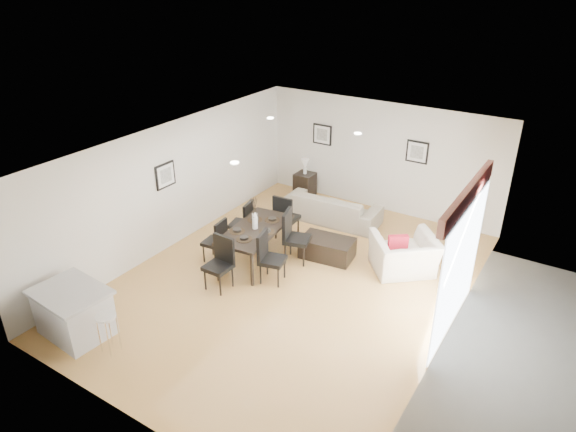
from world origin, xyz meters
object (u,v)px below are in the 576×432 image
Objects in this scene: armchair at (404,255)px; dining_chair_foot at (285,215)px; dining_table at (255,232)px; coffee_table at (327,248)px; dining_chair_wfar at (244,221)px; bar_stool at (106,321)px; dining_chair_head at (221,260)px; dining_chair_enear at (268,254)px; side_table at (305,185)px; kitchen_island at (74,312)px; dining_chair_efar at (293,234)px; sofa at (332,207)px; dining_chair_wnear at (217,239)px.

dining_chair_foot is (-2.73, -0.11, 0.20)m from armchair.
dining_table is 1.76× the size of coffee_table.
bar_stool is at bearing -7.64° from dining_chair_wfar.
dining_chair_head is at bearing -96.41° from dining_table.
dining_chair_enear reaches higher than dining_table.
bar_stool is (-0.97, -3.03, 0.02)m from dining_chair_enear.
kitchen_island is at bearing -92.69° from side_table.
coffee_table is (1.18, -0.20, -0.37)m from dining_chair_foot.
dining_chair_wfar reaches higher than dining_table.
dining_chair_efar reaches higher than armchair.
dining_chair_foot is at bearing 8.33° from dining_chair_enear.
kitchen_island reaches higher than dining_table.
dining_chair_enear reaches higher than dining_chair_wfar.
dining_table is 1.80× the size of dining_chair_foot.
armchair is 3.60m from dining_chair_head.
dining_chair_enear is (0.63, -0.47, -0.10)m from dining_table.
bar_stool is at bearing 150.22° from dining_chair_efar.
side_table is (-0.84, 2.28, -0.27)m from dining_chair_foot.
dining_table is 1.56m from coffee_table.
dining_table is at bearing -149.37° from coffee_table.
dining_chair_efar is 1.07× the size of dining_chair_head.
kitchen_island is at bearing 135.96° from dining_chair_enear.
dining_table is 2.75× the size of bar_stool.
side_table is (-3.57, 2.16, -0.08)m from armchair.
dining_chair_enear is at bearing 90.69° from sofa.
dining_chair_wnear is at bearing -150.34° from coffee_table.
kitchen_island is at bearing -124.84° from coffee_table.
dining_chair_foot is (-0.62, 0.69, -0.03)m from dining_chair_efar.
dining_chair_head is at bearing 37.17° from dining_chair_wnear.
dining_chair_wnear is 3.84m from side_table.
dining_chair_efar is at bearing 117.77° from dining_chair_wnear.
armchair is at bearing 54.73° from kitchen_island.
kitchen_island is (-1.17, -4.61, -0.16)m from dining_chair_foot.
dining_chair_enear is (1.27, -0.03, 0.05)m from dining_chair_wnear.
dining_chair_wfar is (-1.09, -2.02, 0.22)m from sofa.
dining_chair_wfar is (-0.64, 0.47, -0.12)m from dining_table.
dining_table is 3.51m from side_table.
coffee_table is at bearing 166.87° from dining_chair_foot.
coffee_table is (1.18, 2.02, -0.36)m from dining_chair_head.
dining_chair_wnear is at bearing 108.30° from dining_chair_efar.
dining_chair_efar reaches higher than coffee_table.
coffee_table is (1.82, 0.44, -0.34)m from dining_chair_wfar.
dining_chair_enear is 4.14m from side_table.
dining_chair_efar is (-0.01, 0.89, 0.05)m from dining_chair_enear.
dining_table is 3.01× the size of side_table.
dining_chair_wfar is 0.91m from dining_chair_foot.
armchair is at bearing -64.46° from dining_chair_enear.
dining_chair_efar reaches higher than kitchen_island.
dining_chair_foot reaches higher than armchair.
bar_stool is (-0.33, -2.39, 0.01)m from dining_chair_head.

